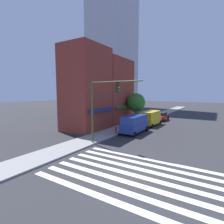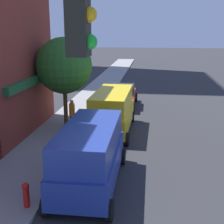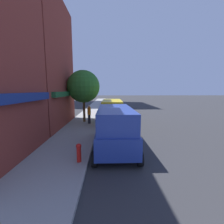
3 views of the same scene
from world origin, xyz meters
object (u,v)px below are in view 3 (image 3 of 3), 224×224
fire_hydrant (79,152)px  street_tree (83,87)px  pedestrian_orange_vest (89,114)px  van_yellow (112,111)px  sedan_red (111,108)px  van_blue (115,126)px

fire_hydrant → street_tree: 9.26m
pedestrian_orange_vest → fire_hydrant: pedestrian_orange_vest is taller
pedestrian_orange_vest → street_tree: (0.88, 0.61, 2.60)m
van_yellow → fire_hydrant: (-8.31, 1.70, -0.67)m
sedan_red → pedestrian_orange_vest: 6.96m
van_blue → fire_hydrant: size_ratio=5.95×
sedan_red → pedestrian_orange_vest: size_ratio=2.50×
van_blue → sedan_red: van_blue is taller
fire_hydrant → street_tree: bearing=7.2°
pedestrian_orange_vest → street_tree: street_tree is taller
van_yellow → sedan_red: 6.10m
van_blue → pedestrian_orange_vest: (5.86, 2.19, -0.21)m
sedan_red → street_tree: bearing=153.0°
van_yellow → pedestrian_orange_vest: van_yellow is taller
van_yellow → street_tree: size_ratio=0.98×
van_blue → van_yellow: size_ratio=0.99×
sedan_red → street_tree: size_ratio=0.86×
pedestrian_orange_vest → street_tree: size_ratio=0.35×
van_yellow → street_tree: (0.36, 2.80, 2.38)m
van_blue → street_tree: bearing=22.2°
street_tree → sedan_red: bearing=-26.1°
van_blue → street_tree: size_ratio=0.98×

